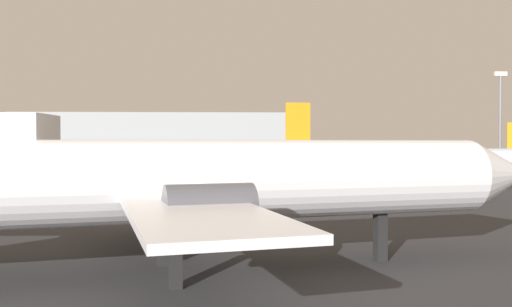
# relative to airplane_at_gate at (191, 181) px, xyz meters

# --- Properties ---
(airplane_at_gate) EXTENTS (32.49, 22.75, 11.62)m
(airplane_at_gate) POSITION_rel_airplane_at_gate_xyz_m (0.00, 0.00, 0.00)
(airplane_at_gate) COLOR white
(airplane_at_gate) RESTS_ON ground_plane
(airplane_distant) EXTENTS (34.32, 26.21, 9.74)m
(airplane_distant) POSITION_rel_airplane_at_gate_xyz_m (21.66, 40.17, -0.72)
(airplane_distant) COLOR #B2BCCC
(airplane_distant) RESTS_ON ground_plane
(light_mast_right) EXTENTS (2.40, 0.50, 18.74)m
(light_mast_right) POSITION_rel_airplane_at_gate_xyz_m (52.92, 80.27, 6.87)
(light_mast_right) COLOR slate
(light_mast_right) RESTS_ON ground_plane
(terminal_building) EXTENTS (68.48, 24.77, 12.28)m
(terminal_building) POSITION_rel_airplane_at_gate_xyz_m (-15.45, 118.05, 2.39)
(terminal_building) COLOR #999EA3
(terminal_building) RESTS_ON ground_plane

